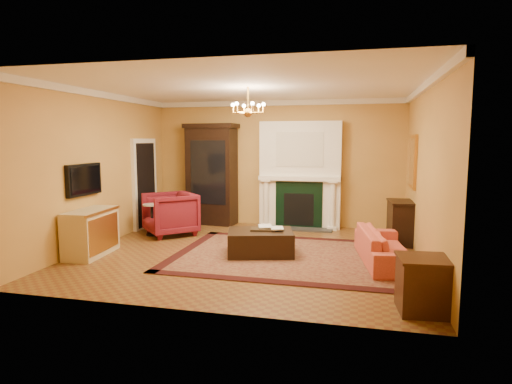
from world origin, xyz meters
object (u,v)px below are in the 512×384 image
(wingback_armchair, at_px, (170,212))
(end_table, at_px, (423,286))
(pedestal_table, at_px, (152,217))
(coral_sofa, at_px, (386,241))
(china_cabinet, at_px, (212,176))
(commode, at_px, (91,232))
(console_table, at_px, (400,223))
(leather_ottoman, at_px, (260,242))

(wingback_armchair, relative_size, end_table, 1.59)
(end_table, bearing_deg, pedestal_table, 148.99)
(pedestal_table, relative_size, end_table, 1.07)
(coral_sofa, bearing_deg, china_cabinet, 48.48)
(commode, xyz_separation_m, console_table, (5.51, 2.17, 0.00))
(wingback_armchair, height_order, leather_ottoman, wingback_armchair)
(china_cabinet, relative_size, wingback_armchair, 2.30)
(china_cabinet, distance_m, pedestal_table, 1.92)
(leather_ottoman, bearing_deg, commode, 178.66)
(pedestal_table, xyz_separation_m, coral_sofa, (4.82, -1.06, -0.02))
(end_table, bearing_deg, commode, 166.07)
(china_cabinet, distance_m, wingback_armchair, 1.63)
(end_table, distance_m, leather_ottoman, 3.23)
(pedestal_table, distance_m, leather_ottoman, 2.84)
(leather_ottoman, bearing_deg, console_table, 14.74)
(china_cabinet, bearing_deg, coral_sofa, -27.10)
(coral_sofa, bearing_deg, end_table, -179.79)
(pedestal_table, bearing_deg, leather_ottoman, -20.90)
(china_cabinet, distance_m, end_table, 6.37)
(china_cabinet, height_order, leather_ottoman, china_cabinet)
(end_table, relative_size, console_table, 0.77)
(coral_sofa, height_order, leather_ottoman, coral_sofa)
(commode, xyz_separation_m, leather_ottoman, (2.97, 0.72, -0.18))
(china_cabinet, distance_m, coral_sofa, 4.82)
(wingback_armchair, bearing_deg, commode, -63.55)
(china_cabinet, xyz_separation_m, console_table, (4.35, -1.11, -0.76))
(commode, distance_m, leather_ottoman, 3.06)
(coral_sofa, xyz_separation_m, leather_ottoman, (-2.17, 0.05, -0.15))
(wingback_armchair, xyz_separation_m, pedestal_table, (-0.37, -0.13, -0.11))
(pedestal_table, xyz_separation_m, end_table, (5.13, -3.08, -0.08))
(wingback_armchair, bearing_deg, coral_sofa, 31.71)
(china_cabinet, relative_size, leather_ottoman, 2.04)
(end_table, height_order, console_table, console_table)
(pedestal_table, xyz_separation_m, console_table, (5.19, 0.44, 0.02))
(pedestal_table, height_order, console_table, console_table)
(commode, bearing_deg, leather_ottoman, 9.35)
(pedestal_table, relative_size, commode, 0.62)
(china_cabinet, distance_m, commode, 3.56)
(wingback_armchair, xyz_separation_m, leather_ottoman, (2.28, -1.15, -0.28))
(end_table, bearing_deg, wingback_armchair, 145.96)
(wingback_armchair, bearing_deg, leather_ottoman, 20.04)
(pedestal_table, height_order, end_table, pedestal_table)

